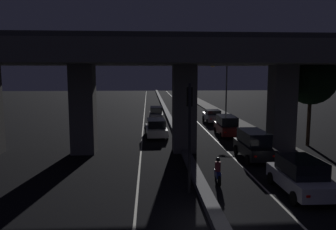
{
  "coord_description": "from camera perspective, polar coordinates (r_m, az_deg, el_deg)",
  "views": [
    {
      "loc": [
        -2.75,
        -11.89,
        6.06
      ],
      "look_at": [
        -0.45,
        25.93,
        1.16
      ],
      "focal_mm": 35.0,
      "sensor_mm": 36.0,
      "label": 1
    }
  ],
  "objects": [
    {
      "name": "median_divider",
      "position": [
        47.34,
        -0.12,
        0.22
      ],
      "size": [
        0.63,
        126.0,
        0.34
      ],
      "primitive_type": "cube",
      "color": "#4C4C51",
      "rests_on": "ground_plane"
    },
    {
      "name": "lane_line_left_inner",
      "position": [
        47.29,
        -4.16,
        -0.02
      ],
      "size": [
        0.12,
        126.0,
        0.0
      ],
      "primitive_type": "cube",
      "color": "beige",
      "rests_on": "ground_plane"
    },
    {
      "name": "car_white_lead_oncoming",
      "position": [
        31.21,
        -2.08,
        -2.24
      ],
      "size": [
        2.17,
        4.64,
        1.67
      ],
      "rotation": [
        0.0,
        0.0,
        -1.53
      ],
      "color": "silver",
      "rests_on": "ground_plane"
    },
    {
      "name": "car_dark_red_third",
      "position": [
        32.31,
        10.21,
        -1.78
      ],
      "size": [
        2.03,
        4.65,
        1.91
      ],
      "rotation": [
        0.0,
        0.0,
        1.54
      ],
      "color": "#591414",
      "rests_on": "ground_plane"
    },
    {
      "name": "sidewalk_right",
      "position": [
        41.72,
        11.34,
        -1.03
      ],
      "size": [
        2.43,
        126.0,
        0.14
      ],
      "primitive_type": "cube",
      "color": "slate",
      "rests_on": "ground_plane"
    },
    {
      "name": "street_lamp",
      "position": [
        42.2,
        9.71,
        4.83
      ],
      "size": [
        2.18,
        0.32,
        7.14
      ],
      "color": "#2D2D30",
      "rests_on": "ground_plane"
    },
    {
      "name": "traffic_light_left_of_median",
      "position": [
        16.3,
        3.74,
        -0.72
      ],
      "size": [
        0.3,
        0.49,
        5.56
      ],
      "color": "black",
      "rests_on": "ground_plane"
    },
    {
      "name": "roadside_tree_kerbside_near",
      "position": [
        29.39,
        23.65,
        5.68
      ],
      "size": [
        4.15,
        4.15,
        7.61
      ],
      "color": "#38281C",
      "rests_on": "ground_plane"
    },
    {
      "name": "car_black_second",
      "position": [
        23.9,
        14.67,
        -4.96
      ],
      "size": [
        1.91,
        4.43,
        2.01
      ],
      "rotation": [
        0.0,
        0.0,
        1.57
      ],
      "color": "black",
      "rests_on": "ground_plane"
    },
    {
      "name": "pedestrian_on_sidewalk",
      "position": [
        27.67,
        20.89,
        -3.82
      ],
      "size": [
        0.32,
        0.32,
        1.57
      ],
      "color": "black",
      "rests_on": "sidewalk_right"
    },
    {
      "name": "car_silver_fourth",
      "position": [
        40.11,
        7.78,
        -0.19
      ],
      "size": [
        1.98,
        4.14,
        1.61
      ],
      "rotation": [
        0.0,
        0.0,
        1.58
      ],
      "color": "gray",
      "rests_on": "ground_plane"
    },
    {
      "name": "lane_line_right_inner",
      "position": [
        47.68,
        3.9,
        0.05
      ],
      "size": [
        0.12,
        126.0,
        0.0
      ],
      "primitive_type": "cube",
      "color": "beige",
      "rests_on": "ground_plane"
    },
    {
      "name": "car_silver_second_oncoming",
      "position": [
        41.59,
        -2.08,
        0.24
      ],
      "size": [
        1.88,
        4.31,
        1.79
      ],
      "rotation": [
        0.0,
        0.0,
        -1.59
      ],
      "color": "gray",
      "rests_on": "ground_plane"
    },
    {
      "name": "motorcycle_red_filtering_mid",
      "position": [
        25.94,
        4.5,
        -4.73
      ],
      "size": [
        0.33,
        1.85,
        1.5
      ],
      "rotation": [
        0.0,
        0.0,
        1.55
      ],
      "color": "black",
      "rests_on": "ground_plane"
    },
    {
      "name": "car_white_lead",
      "position": [
        17.95,
        22.06,
        -9.76
      ],
      "size": [
        2.07,
        4.41,
        1.83
      ],
      "rotation": [
        0.0,
        0.0,
        1.57
      ],
      "color": "silver",
      "rests_on": "ground_plane"
    },
    {
      "name": "ground_plane",
      "position": [
        13.63,
        9.05,
        -19.13
      ],
      "size": [
        200.0,
        200.0,
        0.0
      ],
      "primitive_type": "plane",
      "color": "black"
    },
    {
      "name": "motorcycle_blue_filtering_near",
      "position": [
        18.57,
        8.66,
        -9.78
      ],
      "size": [
        0.33,
        1.71,
        1.43
      ],
      "rotation": [
        0.0,
        0.0,
        1.53
      ],
      "color": "black",
      "rests_on": "ground_plane"
    },
    {
      "name": "elevated_overpass",
      "position": [
        24.9,
        1.82,
        9.38
      ],
      "size": [
        36.89,
        9.82,
        9.09
      ],
      "color": "#5B5956",
      "rests_on": "ground_plane"
    }
  ]
}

